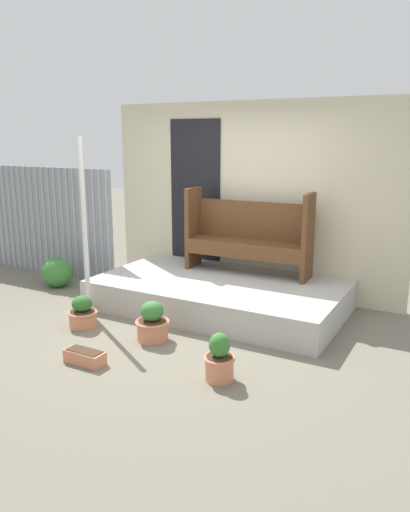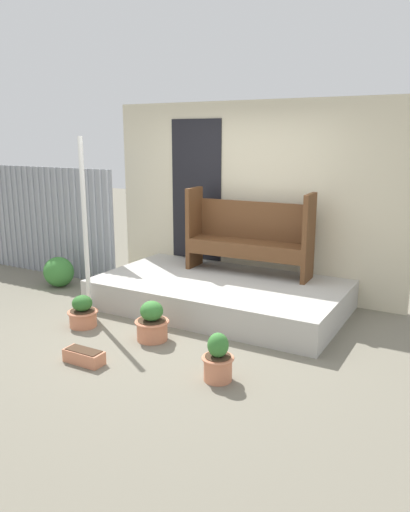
# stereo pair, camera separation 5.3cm
# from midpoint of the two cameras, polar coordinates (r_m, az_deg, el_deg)

# --- Properties ---
(ground_plane) EXTENTS (24.00, 24.00, 0.00)m
(ground_plane) POSITION_cam_midpoint_polar(r_m,az_deg,el_deg) (5.75, -3.03, -8.28)
(ground_plane) COLOR #706B5B
(porch_slab) EXTENTS (3.07, 1.74, 0.36)m
(porch_slab) POSITION_cam_midpoint_polar(r_m,az_deg,el_deg) (6.35, 1.95, -4.39)
(porch_slab) COLOR #B2AFA8
(porch_slab) RESTS_ON ground_plane
(house_wall) EXTENTS (4.27, 0.08, 2.60)m
(house_wall) POSITION_cam_midpoint_polar(r_m,az_deg,el_deg) (6.92, 5.18, 6.57)
(house_wall) COLOR beige
(house_wall) RESTS_ON ground_plane
(fence_corrugated) EXTENTS (2.88, 0.05, 1.68)m
(fence_corrugated) POSITION_cam_midpoint_polar(r_m,az_deg,el_deg) (8.27, -17.99, 3.87)
(fence_corrugated) COLOR gray
(fence_corrugated) RESTS_ON ground_plane
(support_post) EXTENTS (0.06, 0.06, 2.14)m
(support_post) POSITION_cam_midpoint_polar(r_m,az_deg,el_deg) (6.09, -13.30, 3.08)
(support_post) COLOR silver
(support_post) RESTS_ON ground_plane
(bench) EXTENTS (1.68, 0.46, 1.10)m
(bench) POSITION_cam_midpoint_polar(r_m,az_deg,el_deg) (6.58, 5.32, 2.68)
(bench) COLOR brown
(bench) RESTS_ON porch_slab
(flower_pot_left) EXTENTS (0.35, 0.35, 0.37)m
(flower_pot_left) POSITION_cam_midpoint_polar(r_m,az_deg,el_deg) (5.92, -13.55, -6.34)
(flower_pot_left) COLOR tan
(flower_pot_left) RESTS_ON ground_plane
(flower_pot_middle) EXTENTS (0.37, 0.37, 0.43)m
(flower_pot_middle) POSITION_cam_midpoint_polar(r_m,az_deg,el_deg) (5.41, -5.80, -7.64)
(flower_pot_middle) COLOR tan
(flower_pot_middle) RESTS_ON ground_plane
(flower_pot_right) EXTENTS (0.29, 0.29, 0.45)m
(flower_pot_right) POSITION_cam_midpoint_polar(r_m,az_deg,el_deg) (4.54, 1.83, -11.77)
(flower_pot_right) COLOR tan
(flower_pot_right) RESTS_ON ground_plane
(planter_box_rect) EXTENTS (0.41, 0.17, 0.14)m
(planter_box_rect) POSITION_cam_midpoint_polar(r_m,az_deg,el_deg) (5.04, -13.36, -11.11)
(planter_box_rect) COLOR tan
(planter_box_rect) RESTS_ON ground_plane
(shrub_by_fence) EXTENTS (0.46, 0.41, 0.44)m
(shrub_by_fence) POSITION_cam_midpoint_polar(r_m,az_deg,el_deg) (7.54, -16.19, -1.75)
(shrub_by_fence) COLOR #387A33
(shrub_by_fence) RESTS_ON ground_plane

